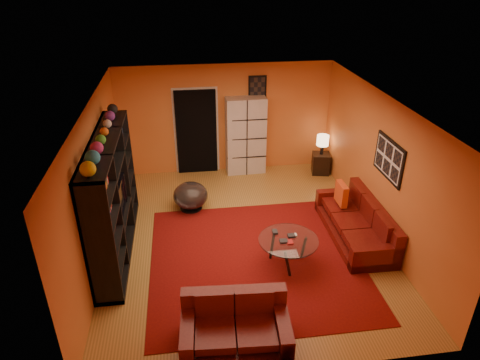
{
  "coord_description": "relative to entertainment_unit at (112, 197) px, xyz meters",
  "views": [
    {
      "loc": [
        -0.99,
        -6.58,
        4.66
      ],
      "look_at": [
        -0.06,
        0.1,
        1.17
      ],
      "focal_mm": 32.0,
      "sensor_mm": 36.0,
      "label": 1
    }
  ],
  "objects": [
    {
      "name": "floor",
      "position": [
        2.27,
        0.0,
        -1.05
      ],
      "size": [
        6.0,
        6.0,
        0.0
      ],
      "primitive_type": "plane",
      "color": "olive",
      "rests_on": "ground"
    },
    {
      "name": "ceiling",
      "position": [
        2.27,
        0.0,
        1.55
      ],
      "size": [
        6.0,
        6.0,
        0.0
      ],
      "primitive_type": "plane",
      "rotation": [
        3.14,
        0.0,
        0.0
      ],
      "color": "white",
      "rests_on": "wall_back"
    },
    {
      "name": "wall_back",
      "position": [
        2.27,
        3.0,
        0.25
      ],
      "size": [
        6.0,
        0.0,
        6.0
      ],
      "primitive_type": "plane",
      "rotation": [
        1.57,
        0.0,
        0.0
      ],
      "color": "orange",
      "rests_on": "floor"
    },
    {
      "name": "wall_front",
      "position": [
        2.27,
        -3.0,
        0.25
      ],
      "size": [
        6.0,
        0.0,
        6.0
      ],
      "primitive_type": "plane",
      "rotation": [
        -1.57,
        0.0,
        0.0
      ],
      "color": "orange",
      "rests_on": "floor"
    },
    {
      "name": "wall_left",
      "position": [
        -0.23,
        0.0,
        0.25
      ],
      "size": [
        0.0,
        6.0,
        6.0
      ],
      "primitive_type": "plane",
      "rotation": [
        1.57,
        0.0,
        1.57
      ],
      "color": "orange",
      "rests_on": "floor"
    },
    {
      "name": "wall_right",
      "position": [
        4.78,
        0.0,
        0.25
      ],
      "size": [
        0.0,
        6.0,
        6.0
      ],
      "primitive_type": "plane",
      "rotation": [
        1.57,
        0.0,
        -1.57
      ],
      "color": "orange",
      "rests_on": "floor"
    },
    {
      "name": "rug",
      "position": [
        2.38,
        -0.7,
        -1.04
      ],
      "size": [
        3.6,
        3.6,
        0.01
      ],
      "primitive_type": "cube",
      "color": "#5D0B0A",
      "rests_on": "floor"
    },
    {
      "name": "doorway",
      "position": [
        1.57,
        2.96,
        -0.03
      ],
      "size": [
        0.95,
        0.1,
        2.04
      ],
      "primitive_type": "cube",
      "color": "black",
      "rests_on": "floor"
    },
    {
      "name": "wall_art_right",
      "position": [
        4.75,
        -0.3,
        0.55
      ],
      "size": [
        0.03,
        1.0,
        0.7
      ],
      "primitive_type": "cube",
      "color": "black",
      "rests_on": "wall_right"
    },
    {
      "name": "wall_art_back",
      "position": [
        3.02,
        2.98,
        1.0
      ],
      "size": [
        0.42,
        0.03,
        0.52
      ],
      "primitive_type": "cube",
      "color": "black",
      "rests_on": "wall_back"
    },
    {
      "name": "entertainment_unit",
      "position": [
        0.0,
        0.0,
        0.0
      ],
      "size": [
        0.45,
        3.0,
        2.1
      ],
      "primitive_type": "cube",
      "color": "black",
      "rests_on": "floor"
    },
    {
      "name": "tv",
      "position": [
        0.05,
        0.0,
        -0.05
      ],
      "size": [
        0.96,
        0.13,
        0.55
      ],
      "primitive_type": "imported",
      "rotation": [
        0.0,
        0.0,
        1.57
      ],
      "color": "black",
      "rests_on": "entertainment_unit"
    },
    {
      "name": "sofa",
      "position": [
        4.41,
        -0.25,
        -0.76
      ],
      "size": [
        0.9,
        2.15,
        0.85
      ],
      "rotation": [
        0.0,
        0.0,
        -0.01
      ],
      "color": "#530D0B",
      "rests_on": "rug"
    },
    {
      "name": "loveseat",
      "position": [
        1.8,
        -2.42,
        -0.76
      ],
      "size": [
        1.49,
        0.96,
        0.85
      ],
      "rotation": [
        0.0,
        0.0,
        1.5
      ],
      "color": "#530D0B",
      "rests_on": "rug"
    },
    {
      "name": "throw_pillow",
      "position": [
        4.22,
        0.29,
        -0.42
      ],
      "size": [
        0.12,
        0.42,
        0.42
      ],
      "primitive_type": "cube",
      "color": "#E64A19",
      "rests_on": "sofa"
    },
    {
      "name": "coffee_table",
      "position": [
        2.89,
        -0.89,
        -0.59
      ],
      "size": [
        1.0,
        1.0,
        0.5
      ],
      "rotation": [
        0.0,
        0.0,
        0.27
      ],
      "color": "silver",
      "rests_on": "floor"
    },
    {
      "name": "storage_cabinet",
      "position": [
        2.73,
        2.8,
        -0.12
      ],
      "size": [
        0.94,
        0.44,
        1.86
      ],
      "primitive_type": "cube",
      "rotation": [
        0.0,
        0.0,
        0.03
      ],
      "color": "beige",
      "rests_on": "floor"
    },
    {
      "name": "bowl_chair",
      "position": [
        1.33,
        1.18,
        -0.74
      ],
      "size": [
        0.72,
        0.72,
        0.58
      ],
      "color": "black",
      "rests_on": "floor"
    },
    {
      "name": "side_table",
      "position": [
        4.53,
        2.46,
        -0.8
      ],
      "size": [
        0.47,
        0.47,
        0.5
      ],
      "primitive_type": "cube",
      "rotation": [
        0.0,
        0.0,
        -0.2
      ],
      "color": "black",
      "rests_on": "floor"
    },
    {
      "name": "table_lamp",
      "position": [
        4.53,
        2.46,
        -0.21
      ],
      "size": [
        0.29,
        0.29,
        0.48
      ],
      "color": "black",
      "rests_on": "side_table"
    }
  ]
}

